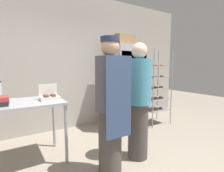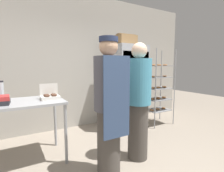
{
  "view_description": "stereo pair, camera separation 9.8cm",
  "coord_description": "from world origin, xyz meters",
  "px_view_note": "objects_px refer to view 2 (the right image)",
  "views": [
    {
      "loc": [
        -1.45,
        -1.55,
        1.43
      ],
      "look_at": [
        -0.01,
        0.72,
        1.11
      ],
      "focal_mm": 28.0,
      "sensor_mm": 36.0,
      "label": 1
    },
    {
      "loc": [
        -1.37,
        -1.6,
        1.43
      ],
      "look_at": [
        -0.01,
        0.72,
        1.11
      ],
      "focal_mm": 28.0,
      "sensor_mm": 36.0,
      "label": 2
    }
  ],
  "objects_px": {
    "refrigerator": "(127,87)",
    "blender_pitcher": "(0,92)",
    "person_baker": "(109,105)",
    "donut_box": "(50,96)",
    "person_customer": "(138,101)",
    "cardboard_storage_box": "(126,40)",
    "baking_rack": "(158,88)"
  },
  "relations": [
    {
      "from": "baking_rack",
      "to": "person_baker",
      "type": "xyz_separation_m",
      "value": [
        -2.01,
        -1.13,
        0.04
      ]
    },
    {
      "from": "refrigerator",
      "to": "baking_rack",
      "type": "bearing_deg",
      "value": -16.24
    },
    {
      "from": "refrigerator",
      "to": "cardboard_storage_box",
      "type": "distance_m",
      "value": 1.05
    },
    {
      "from": "refrigerator",
      "to": "person_baker",
      "type": "distance_m",
      "value": 1.84
    },
    {
      "from": "refrigerator",
      "to": "baking_rack",
      "type": "distance_m",
      "value": 0.81
    },
    {
      "from": "baking_rack",
      "to": "person_customer",
      "type": "relative_size",
      "value": 1.03
    },
    {
      "from": "cardboard_storage_box",
      "to": "donut_box",
      "type": "bearing_deg",
      "value": -165.03
    },
    {
      "from": "refrigerator",
      "to": "donut_box",
      "type": "bearing_deg",
      "value": -163.05
    },
    {
      "from": "cardboard_storage_box",
      "to": "person_baker",
      "type": "height_order",
      "value": "cardboard_storage_box"
    },
    {
      "from": "person_customer",
      "to": "cardboard_storage_box",
      "type": "bearing_deg",
      "value": 63.59
    },
    {
      "from": "refrigerator",
      "to": "blender_pitcher",
      "type": "relative_size",
      "value": 6.46
    },
    {
      "from": "refrigerator",
      "to": "blender_pitcher",
      "type": "xyz_separation_m",
      "value": [
        -2.45,
        -0.31,
        0.11
      ]
    },
    {
      "from": "refrigerator",
      "to": "baking_rack",
      "type": "relative_size",
      "value": 1.04
    },
    {
      "from": "donut_box",
      "to": "person_baker",
      "type": "relative_size",
      "value": 0.15
    },
    {
      "from": "donut_box",
      "to": "person_customer",
      "type": "bearing_deg",
      "value": -31.3
    },
    {
      "from": "donut_box",
      "to": "cardboard_storage_box",
      "type": "xyz_separation_m",
      "value": [
        1.71,
        0.46,
        1.02
      ]
    },
    {
      "from": "baking_rack",
      "to": "cardboard_storage_box",
      "type": "height_order",
      "value": "cardboard_storage_box"
    },
    {
      "from": "donut_box",
      "to": "refrigerator",
      "type": "bearing_deg",
      "value": 16.95
    },
    {
      "from": "baking_rack",
      "to": "cardboard_storage_box",
      "type": "xyz_separation_m",
      "value": [
        -0.87,
        0.13,
        1.09
      ]
    },
    {
      "from": "donut_box",
      "to": "cardboard_storage_box",
      "type": "relative_size",
      "value": 0.64
    },
    {
      "from": "refrigerator",
      "to": "person_baker",
      "type": "relative_size",
      "value": 1.05
    },
    {
      "from": "person_baker",
      "to": "donut_box",
      "type": "bearing_deg",
      "value": 124.89
    },
    {
      "from": "donut_box",
      "to": "person_customer",
      "type": "height_order",
      "value": "person_customer"
    },
    {
      "from": "blender_pitcher",
      "to": "person_customer",
      "type": "height_order",
      "value": "person_customer"
    },
    {
      "from": "refrigerator",
      "to": "baking_rack",
      "type": "xyz_separation_m",
      "value": [
        0.77,
        -0.23,
        -0.05
      ]
    },
    {
      "from": "cardboard_storage_box",
      "to": "person_customer",
      "type": "xyz_separation_m",
      "value": [
        -0.57,
        -1.15,
        -1.08
      ]
    },
    {
      "from": "refrigerator",
      "to": "donut_box",
      "type": "xyz_separation_m",
      "value": [
        -1.8,
        -0.55,
        0.03
      ]
    },
    {
      "from": "person_baker",
      "to": "blender_pitcher",
      "type": "bearing_deg",
      "value": 138.86
    },
    {
      "from": "person_baker",
      "to": "person_customer",
      "type": "height_order",
      "value": "person_baker"
    },
    {
      "from": "refrigerator",
      "to": "person_customer",
      "type": "height_order",
      "value": "refrigerator"
    },
    {
      "from": "refrigerator",
      "to": "person_customer",
      "type": "bearing_deg",
      "value": -118.12
    },
    {
      "from": "blender_pitcher",
      "to": "cardboard_storage_box",
      "type": "height_order",
      "value": "cardboard_storage_box"
    }
  ]
}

